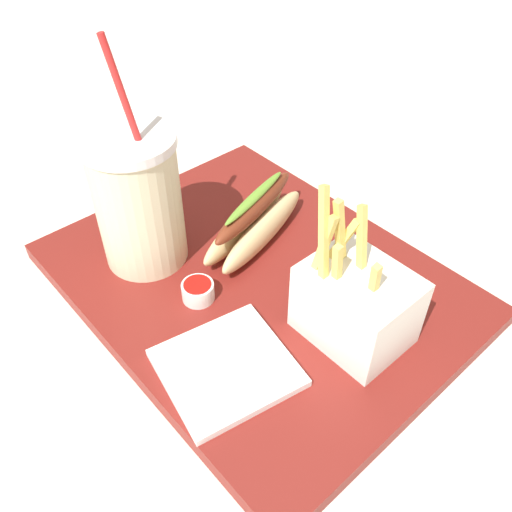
% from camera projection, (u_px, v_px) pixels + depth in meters
% --- Properties ---
extents(ground_plane, '(2.40, 2.40, 0.02)m').
position_uv_depth(ground_plane, '(256.00, 294.00, 0.62)').
color(ground_plane, silver).
extents(food_tray, '(0.44, 0.34, 0.02)m').
position_uv_depth(food_tray, '(256.00, 282.00, 0.61)').
color(food_tray, maroon).
rests_on(food_tray, ground_plane).
extents(soda_cup, '(0.10, 0.10, 0.26)m').
position_uv_depth(soda_cup, '(138.00, 200.00, 0.58)').
color(soda_cup, beige).
rests_on(soda_cup, food_tray).
extents(fries_basket, '(0.10, 0.08, 0.16)m').
position_uv_depth(fries_basket, '(356.00, 304.00, 0.52)').
color(fries_basket, white).
rests_on(fries_basket, food_tray).
extents(hot_dog_1, '(0.10, 0.18, 0.07)m').
position_uv_depth(hot_dog_1, '(255.00, 221.00, 0.63)').
color(hot_dog_1, '#E5C689').
rests_on(hot_dog_1, food_tray).
extents(ketchup_cup_1, '(0.03, 0.03, 0.02)m').
position_uv_depth(ketchup_cup_1, '(198.00, 290.00, 0.57)').
color(ketchup_cup_1, white).
rests_on(ketchup_cup_1, food_tray).
extents(napkin_stack, '(0.13, 0.14, 0.01)m').
position_uv_depth(napkin_stack, '(227.00, 368.00, 0.51)').
color(napkin_stack, white).
rests_on(napkin_stack, food_tray).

